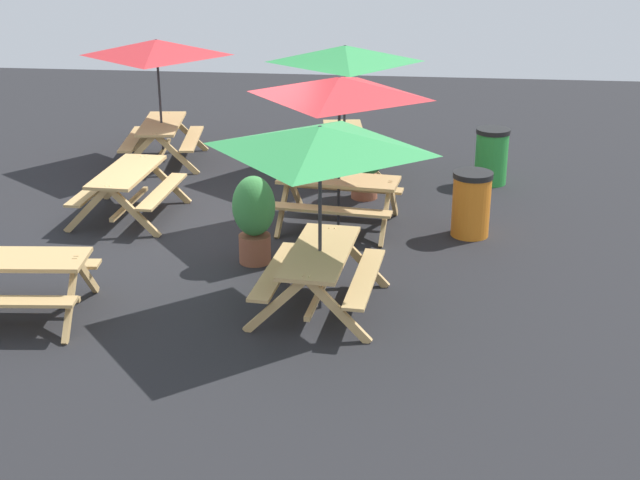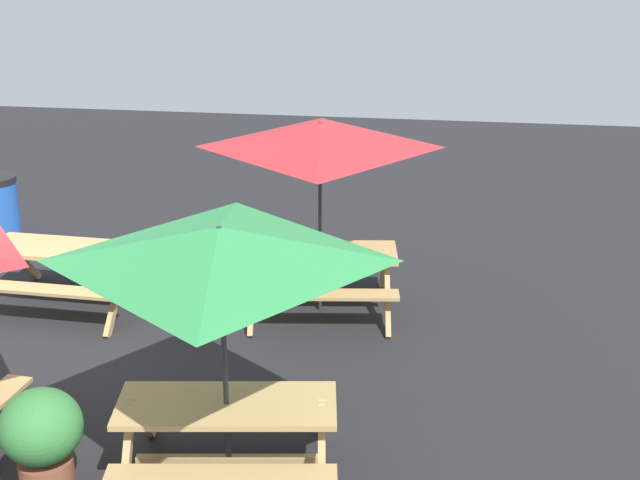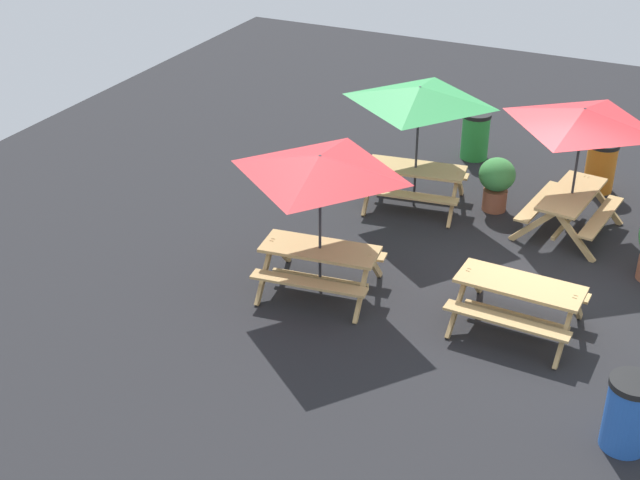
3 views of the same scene
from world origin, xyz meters
name	(u,v)px [view 2 (image 2 of 3)]	position (x,y,z in m)	size (l,w,h in m)	color
ground_plane	(4,367)	(0.00, 0.00, 0.00)	(24.00, 24.00, 0.00)	#232326
picnic_table_1	(320,150)	(3.11, 1.86, 1.99)	(2.24, 2.24, 2.34)	tan
picnic_table_3	(220,265)	(2.83, -1.59, 1.99)	(2.26, 2.26, 2.34)	tan
picnic_table_4	(66,263)	(0.08, 1.56, 0.56)	(1.85, 1.60, 0.81)	tan
potted_plant_1	(42,439)	(1.43, -2.05, 0.59)	(0.66, 0.66, 1.01)	#935138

